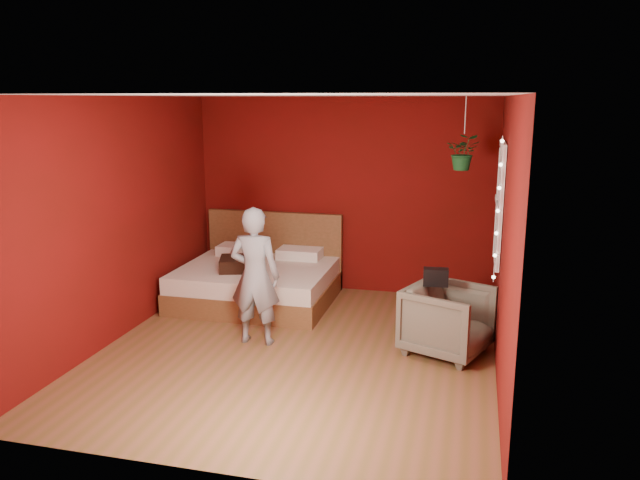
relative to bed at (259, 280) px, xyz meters
The scene contains 10 objects.
floor 1.78m from the bed, 57.27° to the right, with size 4.50×4.50×0.00m, color brown.
room_walls 2.25m from the bed, 57.27° to the right, with size 4.04×4.54×2.62m.
window 3.22m from the bed, 11.22° to the right, with size 0.05×0.97×1.27m.
fairy_lights 3.33m from the bed, 20.89° to the right, with size 0.04×0.04×1.45m.
bed is the anchor object (origin of this frame).
person 1.52m from the bed, 71.63° to the right, with size 0.54×0.35×1.48m, color gray.
armchair 2.73m from the bed, 25.56° to the right, with size 0.77×0.79×0.72m, color #696353.
handbag 2.66m from the bed, 26.70° to the right, with size 0.25×0.12×0.18m, color black.
throw_pillow 0.44m from the bed, 118.11° to the right, with size 0.45×0.45×0.16m, color black.
hanging_plant 3.04m from the bed, ahead, with size 0.38×0.33×0.82m.
Camera 1 is at (1.71, -5.86, 2.57)m, focal length 35.00 mm.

